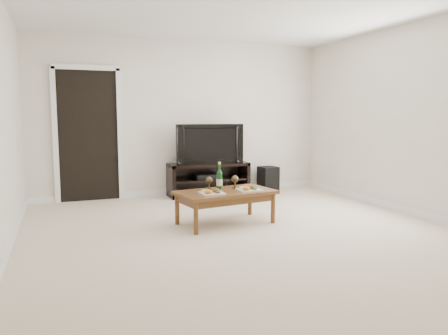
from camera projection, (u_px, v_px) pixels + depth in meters
floor at (248, 235)px, 5.00m from camera, size 5.50×5.50×0.00m
back_wall at (183, 118)px, 7.41m from camera, size 5.00×0.04×2.60m
doorway at (88, 136)px, 6.87m from camera, size 0.90×0.02×2.05m
media_console at (209, 179)px, 7.41m from camera, size 1.37×0.45×0.55m
television at (208, 144)px, 7.34m from camera, size 1.15×0.22×0.66m
av_receiver at (207, 176)px, 7.39m from camera, size 0.42×0.33×0.08m
subwoofer at (268, 179)px, 7.76m from camera, size 0.32×0.32×0.45m
coffee_table at (225, 207)px, 5.48m from camera, size 1.29×0.84×0.42m
plate_left at (212, 191)px, 5.24m from camera, size 0.27×0.27×0.07m
plate_right at (249, 188)px, 5.47m from camera, size 0.27×0.27×0.07m
wine_bottle at (219, 176)px, 5.56m from camera, size 0.07×0.07×0.35m
goblet_left at (209, 183)px, 5.52m from camera, size 0.09×0.09×0.17m
goblet_right at (235, 182)px, 5.63m from camera, size 0.09×0.09×0.17m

